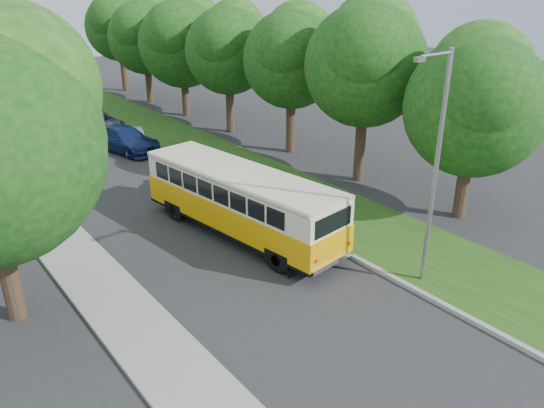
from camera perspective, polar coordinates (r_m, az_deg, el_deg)
ground at (r=18.33m, az=1.09°, el=-9.44°), size 120.00×120.00×0.00m
curb at (r=23.71m, az=0.31°, el=-1.20°), size 0.20×70.00×0.15m
grass_verge at (r=25.11m, az=4.53°, el=0.14°), size 4.50×70.00×0.13m
sidewalk at (r=20.23m, az=-18.93°, el=-7.24°), size 2.20×70.00×0.12m
treeline at (r=32.85m, az=-14.99°, el=15.60°), size 24.27×41.91×9.46m
lamppost_near at (r=17.73m, az=17.10°, el=4.02°), size 1.71×0.16×8.00m
warning_sign at (r=25.85m, az=-24.11°, el=2.71°), size 0.56×0.10×2.50m
vintage_bus at (r=21.55m, az=-3.38°, el=0.11°), size 3.71×9.94×2.88m
car_silver at (r=26.32m, az=-10.14°, el=2.24°), size 2.59×3.86×1.22m
car_white at (r=34.07m, az=-14.72°, el=6.72°), size 2.38×3.98×1.24m
car_blue at (r=33.84m, az=-15.54°, el=6.75°), size 3.29×5.53×1.50m
car_grey at (r=38.79m, az=-17.79°, el=8.35°), size 2.34×4.58×1.24m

